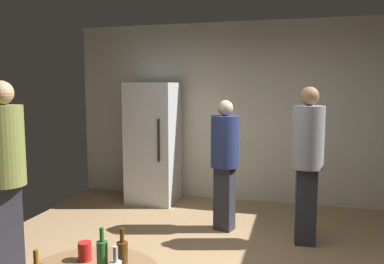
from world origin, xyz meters
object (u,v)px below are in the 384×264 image
beer_bottle_green (102,253)px  plastic_cup_red (85,251)px  person_in_gray_shirt (307,153)px  person_in_navy_shirt (225,155)px  beer_bottle_brown (122,254)px  refrigerator (153,143)px  person_in_olive_shirt (5,166)px

beer_bottle_green → plastic_cup_red: beer_bottle_green is taller
person_in_gray_shirt → person_in_navy_shirt: bearing=-106.6°
beer_bottle_brown → plastic_cup_red: beer_bottle_brown is taller
refrigerator → person_in_gray_shirt: (2.20, -1.10, 0.12)m
beer_bottle_green → plastic_cup_red: 0.15m
plastic_cup_red → beer_bottle_brown: bearing=-7.3°
beer_bottle_green → person_in_gray_shirt: bearing=64.9°
person_in_navy_shirt → beer_bottle_green: bearing=13.5°
refrigerator → plastic_cup_red: size_ratio=16.36×
beer_bottle_brown → plastic_cup_red: (-0.25, 0.03, -0.03)m
person_in_olive_shirt → person_in_gray_shirt: (2.57, 1.56, -0.03)m
refrigerator → person_in_gray_shirt: 2.47m
plastic_cup_red → person_in_navy_shirt: bearing=82.4°
beer_bottle_brown → person_in_gray_shirt: size_ratio=0.13×
refrigerator → beer_bottle_green: 3.73m
person_in_navy_shirt → person_in_olive_shirt: bearing=-24.6°
refrigerator → person_in_olive_shirt: (-0.36, -2.66, 0.16)m
beer_bottle_brown → person_in_olive_shirt: (-1.52, 0.89, 0.24)m
refrigerator → person_in_olive_shirt: 2.69m
beer_bottle_brown → person_in_olive_shirt: size_ratio=0.13×
beer_bottle_brown → beer_bottle_green: 0.12m
plastic_cup_red → person_in_gray_shirt: 2.75m
beer_bottle_green → person_in_gray_shirt: size_ratio=0.13×
beer_bottle_green → person_in_gray_shirt: person_in_gray_shirt is taller
person_in_navy_shirt → person_in_olive_shirt: person_in_olive_shirt is taller
refrigerator → beer_bottle_brown: 3.74m
person_in_olive_shirt → plastic_cup_red: bearing=6.6°
beer_bottle_brown → person_in_olive_shirt: bearing=149.8°
person_in_gray_shirt → beer_bottle_brown: bearing=-27.4°
person_in_olive_shirt → beer_bottle_brown: bearing=10.3°
beer_bottle_brown → plastic_cup_red: 0.26m
person_in_olive_shirt → person_in_gray_shirt: 3.00m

